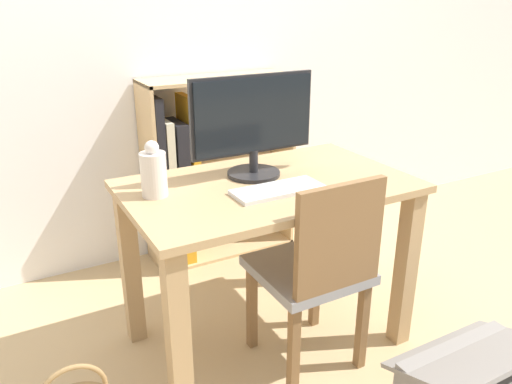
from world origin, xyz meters
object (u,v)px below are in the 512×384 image
at_px(keyboard, 278,190).
at_px(vase, 154,172).
at_px(chair, 317,268).
at_px(monitor, 253,121).
at_px(bookshelf, 193,177).

relative_size(keyboard, vase, 1.67).
distance_m(keyboard, chair, 0.34).
bearing_deg(keyboard, monitor, 87.25).
distance_m(keyboard, bookshelf, 1.00).
bearing_deg(monitor, chair, -75.64).
xyz_separation_m(vase, chair, (0.51, -0.32, -0.37)).
bearing_deg(bookshelf, chair, -86.83).
xyz_separation_m(keyboard, chair, (0.10, -0.14, -0.29)).
relative_size(monitor, bookshelf, 0.52).
bearing_deg(chair, keyboard, 123.61).
bearing_deg(keyboard, chair, -53.98).
height_order(vase, chair, vase).
relative_size(keyboard, chair, 0.42).
xyz_separation_m(monitor, keyboard, (-0.01, -0.21, -0.22)).
relative_size(chair, bookshelf, 0.81).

